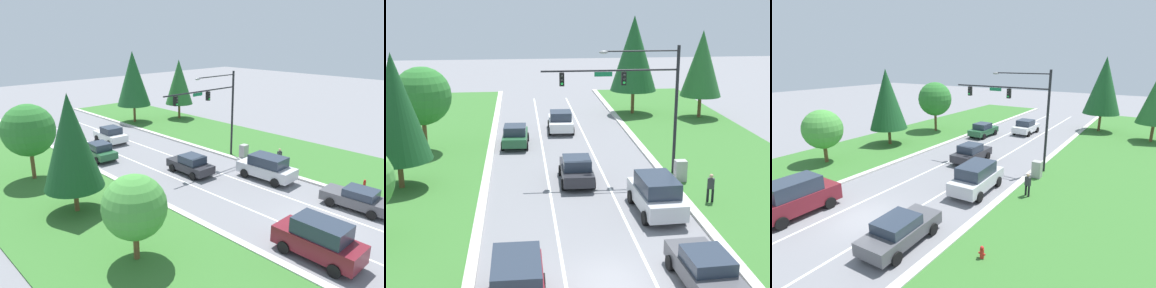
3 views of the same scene
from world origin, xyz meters
TOP-DOWN VIEW (x-y plane):
  - ground_plane at (0.00, 0.00)m, footprint 160.00×160.00m
  - curb_strip_right at (5.65, 0.00)m, footprint 0.50×90.00m
  - curb_strip_left at (-5.65, 0.00)m, footprint 0.50×90.00m
  - lane_stripe_inner_left at (-1.80, 0.00)m, footprint 0.14×81.00m
  - lane_stripe_inner_right at (1.80, 0.00)m, footprint 0.14×81.00m
  - traffic_signal_mast at (3.92, 13.13)m, footprint 8.55×0.41m
  - forest_sedan at (-3.83, 20.99)m, footprint 2.15×4.32m
  - graphite_sedan at (3.64, -0.61)m, footprint 2.22×4.59m
  - charcoal_sedan at (-0.07, 12.14)m, footprint 2.10×4.35m
  - burgundy_suv at (-3.70, -1.76)m, footprint 2.13×4.71m
  - silver_suv at (3.60, 6.88)m, footprint 2.35×4.86m
  - white_sedan at (-0.02, 25.15)m, footprint 2.25×4.43m
  - utility_cabinet at (6.32, 11.52)m, footprint 0.70×0.60m
  - pedestrian at (6.95, 7.93)m, footprint 0.43×0.34m
  - fire_hydrant at (7.65, 0.54)m, footprint 0.34×0.20m
  - oak_near_left_tree at (-10.41, 20.08)m, footprint 4.22×4.22m
  - conifer_far_right_tree at (7.50, 31.35)m, footprint 4.41×4.41m
  - oak_far_left_tree at (-10.88, 4.79)m, footprint 3.44×3.44m
  - conifer_mid_left_tree at (-10.57, 12.20)m, footprint 3.93×3.93m

SIDE VIEW (x-z plane):
  - ground_plane at x=0.00m, z-range 0.00..0.00m
  - lane_stripe_inner_left at x=-1.80m, z-range 0.00..0.01m
  - lane_stripe_inner_right at x=1.80m, z-range 0.00..0.01m
  - curb_strip_right at x=5.65m, z-range 0.00..0.15m
  - curb_strip_left at x=-5.65m, z-range 0.00..0.15m
  - fire_hydrant at x=7.65m, z-range -0.01..0.69m
  - utility_cabinet at x=6.32m, z-range 0.00..1.39m
  - graphite_sedan at x=3.64m, z-range 0.02..1.54m
  - forest_sedan at x=-3.83m, z-range 0.00..1.64m
  - charcoal_sedan at x=-0.07m, z-range 0.00..1.65m
  - white_sedan at x=-0.02m, z-range -0.01..1.76m
  - pedestrian at x=6.95m, z-range 0.09..1.78m
  - silver_suv at x=3.60m, z-range 0.03..2.07m
  - burgundy_suv at x=-3.70m, z-range 0.02..2.24m
  - oak_far_left_tree at x=-10.88m, z-range 0.68..5.49m
  - oak_near_left_tree at x=-10.41m, z-range 1.03..7.32m
  - conifer_mid_left_tree at x=-10.57m, z-range 0.90..9.00m
  - traffic_signal_mast at x=3.92m, z-range 1.38..9.63m
  - conifer_far_right_tree at x=7.50m, z-range 1.16..10.57m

